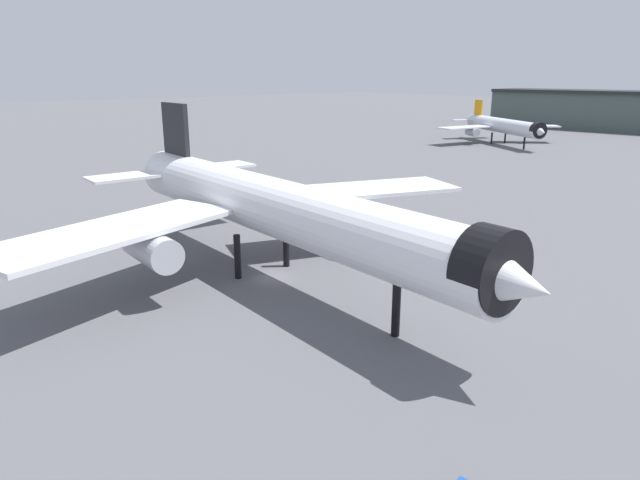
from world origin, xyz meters
name	(u,v)px	position (x,y,z in m)	size (l,w,h in m)	color
ground	(273,278)	(0.00, 0.00, 0.00)	(900.00, 900.00, 0.00)	#56565B
airliner_near_gate	(274,208)	(0.06, 0.19, 7.84)	(63.40, 57.92, 17.81)	white
airliner_far_taxiway	(502,126)	(-52.63, 126.45, 5.70)	(42.18, 37.91, 12.94)	silver
service_truck_front	(228,195)	(-34.84, 15.72, 1.59)	(5.89, 4.84, 3.00)	black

